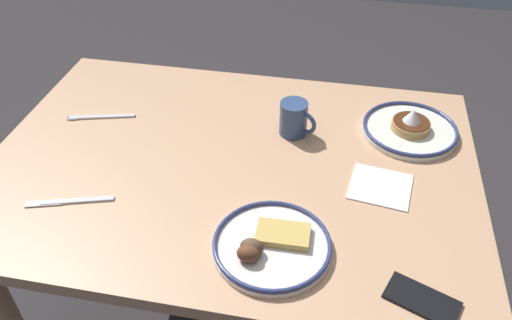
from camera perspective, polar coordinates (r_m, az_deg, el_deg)
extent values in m
plane|color=#302C2D|center=(1.91, -2.13, -17.05)|extent=(6.00, 6.00, 0.00)
cube|color=tan|center=(1.38, -2.82, -0.74)|extent=(1.30, 0.92, 0.04)
cylinder|color=tan|center=(1.88, 16.73, -4.18)|extent=(0.06, 0.06, 0.69)
cylinder|color=tan|center=(2.03, -15.38, -0.12)|extent=(0.06, 0.06, 0.69)
cylinder|color=silver|center=(1.53, 16.76, 3.15)|extent=(0.27, 0.27, 0.01)
torus|color=navy|center=(1.52, 16.84, 3.51)|extent=(0.27, 0.27, 0.01)
cylinder|color=tan|center=(1.52, 16.85, 3.54)|extent=(0.11, 0.11, 0.01)
cylinder|color=tan|center=(1.52, 16.93, 3.91)|extent=(0.11, 0.11, 0.01)
cylinder|color=#4C2814|center=(1.51, 16.99, 4.14)|extent=(0.10, 0.10, 0.00)
cone|color=white|center=(1.50, 17.13, 4.77)|extent=(0.05, 0.05, 0.04)
cylinder|color=silver|center=(1.14, 1.79, -9.66)|extent=(0.27, 0.27, 0.01)
torus|color=navy|center=(1.14, 1.81, -9.27)|extent=(0.26, 0.26, 0.01)
cube|color=tan|center=(1.15, 3.02, -8.29)|extent=(0.12, 0.07, 0.02)
ellipsoid|color=brown|center=(1.11, -0.48, -9.73)|extent=(0.04, 0.03, 0.03)
ellipsoid|color=brown|center=(1.11, -0.53, -9.70)|extent=(0.05, 0.04, 0.04)
ellipsoid|color=brown|center=(1.10, -0.88, -10.42)|extent=(0.05, 0.04, 0.04)
ellipsoid|color=brown|center=(1.11, -0.18, -9.91)|extent=(0.04, 0.03, 0.03)
cylinder|color=#334772|center=(1.44, 4.20, 4.67)|extent=(0.08, 0.08, 0.10)
torus|color=#334772|center=(1.43, 5.54, 4.14)|extent=(0.07, 0.04, 0.07)
cylinder|color=brown|center=(1.43, 4.26, 5.73)|extent=(0.07, 0.07, 0.01)
cube|color=black|center=(1.11, 18.05, -14.64)|extent=(0.16, 0.12, 0.01)
cube|color=white|center=(1.33, 13.73, -2.90)|extent=(0.17, 0.16, 0.00)
cube|color=silver|center=(1.60, -16.79, 4.66)|extent=(0.19, 0.06, 0.01)
cube|color=silver|center=(1.63, -19.75, 4.67)|extent=(0.03, 0.01, 0.00)
cube|color=silver|center=(1.62, -19.79, 4.55)|extent=(0.03, 0.01, 0.00)
cube|color=silver|center=(1.62, -19.83, 4.43)|extent=(0.03, 0.01, 0.00)
cube|color=silver|center=(1.61, -19.88, 4.30)|extent=(0.03, 0.01, 0.00)
cube|color=silver|center=(1.32, -19.32, -4.32)|extent=(0.17, 0.06, 0.01)
cube|color=silver|center=(1.35, -22.59, -4.47)|extent=(0.09, 0.05, 0.00)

